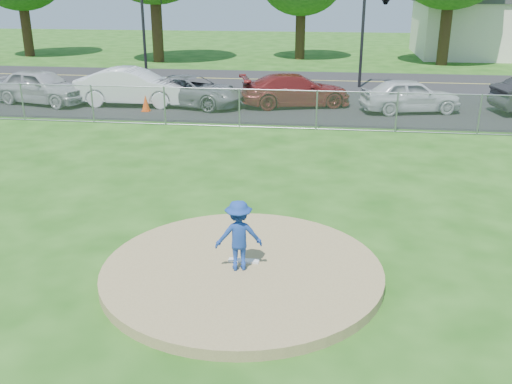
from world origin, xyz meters
TOP-DOWN VIEW (x-y plane):
  - ground at (0.00, 10.00)m, footprint 120.00×120.00m
  - pitchers_mound at (0.00, 0.00)m, footprint 5.40×5.40m
  - pitching_rubber at (0.00, 0.20)m, footprint 0.60×0.15m
  - chain_link_fence at (0.00, 12.00)m, footprint 40.00×0.06m
  - parking_lot at (0.00, 16.50)m, footprint 50.00×8.00m
  - street at (0.00, 24.00)m, footprint 60.00×7.00m
  - traffic_signal_left at (-8.76, 22.00)m, footprint 1.28×0.20m
  - pitcher at (-0.05, -0.08)m, footprint 0.99×0.72m
  - traffic_cone at (-6.58, 14.38)m, footprint 0.37×0.37m
  - parked_car_silver at (-11.91, 15.38)m, footprint 5.02×3.02m
  - parked_car_white at (-7.55, 15.65)m, footprint 5.16×1.89m
  - parked_car_gray at (-4.81, 15.79)m, footprint 5.33×3.54m
  - parked_car_darkred at (-0.11, 16.38)m, footprint 5.39×3.37m
  - parked_car_pearl at (4.94, 15.76)m, footprint 4.56×2.67m

SIDE VIEW (x-z plane):
  - ground at x=0.00m, z-range 0.00..0.00m
  - street at x=0.00m, z-range 0.00..0.01m
  - parking_lot at x=0.00m, z-range 0.00..0.01m
  - pitchers_mound at x=0.00m, z-range 0.00..0.20m
  - pitching_rubber at x=0.00m, z-range 0.20..0.24m
  - traffic_cone at x=-6.58m, z-range 0.01..0.74m
  - parked_car_gray at x=-4.81m, z-range 0.01..1.37m
  - parked_car_darkred at x=-0.11m, z-range 0.01..1.47m
  - parked_car_pearl at x=4.94m, z-range 0.01..1.47m
  - chain_link_fence at x=0.00m, z-range 0.00..1.50m
  - parked_car_silver at x=-11.91m, z-range 0.01..1.61m
  - parked_car_white at x=-7.55m, z-range 0.01..1.70m
  - pitcher at x=-0.05m, z-range 0.20..1.58m
  - traffic_signal_left at x=-8.76m, z-range 0.56..6.16m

